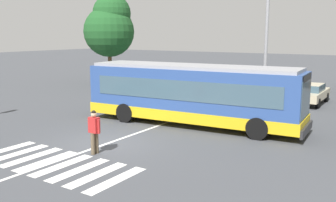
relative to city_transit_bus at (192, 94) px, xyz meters
The scene contains 13 objects.
ground_plane 5.42m from the city_transit_bus, 104.83° to the right, with size 160.00×160.00×0.00m, color #424449.
city_transit_bus is the anchor object (origin of this frame).
pedestrian_crossing_street 6.36m from the city_transit_bus, 96.67° to the right, with size 0.58×0.35×1.72m.
parked_car_teal 13.61m from the city_transit_bus, 136.94° to the left, with size 1.88×4.50×1.35m.
parked_car_black 11.76m from the city_transit_bus, 127.85° to the left, with size 1.98×4.56×1.35m.
parked_car_charcoal 10.16m from the city_transit_bus, 116.06° to the left, with size 1.94×4.53×1.35m.
parked_car_red 9.39m from the city_transit_bus, 100.41° to the left, with size 1.95×4.54×1.35m.
parked_car_silver 9.09m from the city_transit_bus, 84.17° to the left, with size 2.03×4.58×1.35m.
parked_car_champagne 10.14m from the city_transit_bus, 69.07° to the left, with size 1.92×4.52×1.35m.
twin_arm_street_lamp 7.37m from the city_transit_bus, 74.47° to the left, with size 4.28×0.32×8.94m.
background_tree_left 18.19m from the city_transit_bus, 144.78° to the left, with size 4.65×4.65×8.21m.
crosswalk_painted_stripes 8.15m from the city_transit_bus, 98.58° to the right, with size 6.29×2.64×0.01m.
lane_center_line 3.64m from the city_transit_bus, 113.30° to the right, with size 0.16×24.00×0.01m, color silver.
Camera 1 is at (10.72, -11.60, 4.56)m, focal length 40.71 mm.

